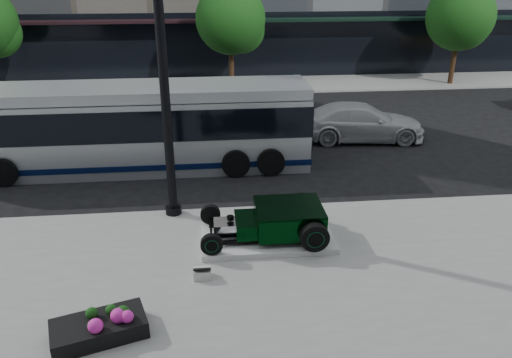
{
  "coord_description": "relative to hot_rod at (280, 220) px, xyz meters",
  "views": [
    {
      "loc": [
        -0.51,
        -15.16,
        6.79
      ],
      "look_at": [
        0.8,
        -2.46,
        1.2
      ],
      "focal_mm": 35.0,
      "sensor_mm": 36.0,
      "label": 1
    }
  ],
  "objects": [
    {
      "name": "hot_rod",
      "position": [
        0.0,
        0.0,
        0.0
      ],
      "size": [
        3.22,
        2.0,
        0.81
      ],
      "color": "black",
      "rests_on": "display_plinth"
    },
    {
      "name": "display_plinth",
      "position": [
        -0.33,
        -0.0,
        -0.5
      ],
      "size": [
        3.4,
        1.8,
        0.15
      ],
      "primitive_type": "cube",
      "color": "silver",
      "rests_on": "sidewalk_near"
    },
    {
      "name": "transit_bus",
      "position": [
        -4.24,
        5.83,
        0.79
      ],
      "size": [
        12.12,
        2.88,
        2.92
      ],
      "color": "#AEB3B7",
      "rests_on": "ground"
    },
    {
      "name": "white_sedan",
      "position": [
        4.51,
        7.92,
        0.05
      ],
      "size": [
        5.29,
        2.54,
        1.49
      ],
      "primitive_type": "imported",
      "rotation": [
        0.0,
        0.0,
        1.48
      ],
      "color": "silver",
      "rests_on": "ground"
    },
    {
      "name": "info_plaque",
      "position": [
        -2.02,
        -1.53,
        -0.45
      ],
      "size": [
        0.4,
        0.3,
        0.31
      ],
      "color": "silver",
      "rests_on": "sidewalk_near"
    },
    {
      "name": "sidewalk_far",
      "position": [
        -1.27,
        17.97,
        -0.64
      ],
      "size": [
        70.0,
        4.0,
        0.12
      ],
      "primitive_type": "cube",
      "color": "gray",
      "rests_on": "ground"
    },
    {
      "name": "street_trees",
      "position": [
        -0.12,
        17.05,
        3.07
      ],
      "size": [
        29.8,
        3.8,
        5.7
      ],
      "color": "black",
      "rests_on": "sidewalk_far"
    },
    {
      "name": "lamppost",
      "position": [
        -2.83,
        1.77,
        3.27
      ],
      "size": [
        0.46,
        0.46,
        8.32
      ],
      "color": "black",
      "rests_on": "sidewalk_near"
    },
    {
      "name": "ground",
      "position": [
        -1.27,
        3.97,
        -0.7
      ],
      "size": [
        120.0,
        120.0,
        0.0
      ],
      "primitive_type": "plane",
      "color": "black",
      "rests_on": "ground"
    },
    {
      "name": "flower_planter",
      "position": [
        -4.0,
        -3.28,
        -0.37
      ],
      "size": [
        1.95,
        1.37,
        0.57
      ],
      "color": "black",
      "rests_on": "sidewalk_near"
    }
  ]
}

